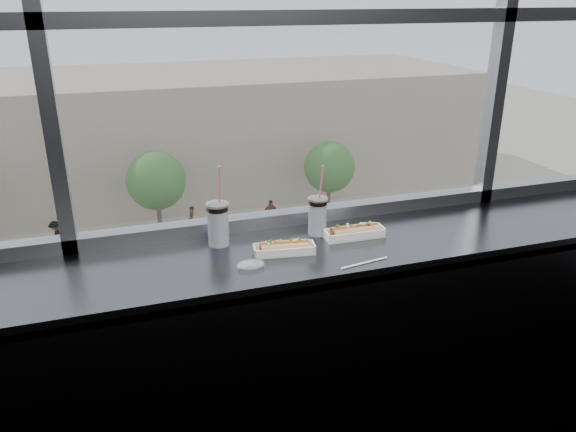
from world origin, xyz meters
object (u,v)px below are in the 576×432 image
object	(u,v)px
wrapper	(251,264)
pedestrian_c	(192,217)
hotdog_tray_left	(284,248)
car_far_b	(206,243)
hotdog_tray_right	(354,232)
car_near_c	(135,344)
car_near_d	(289,318)
car_far_c	(370,221)
pedestrian_a	(56,234)
loose_straw	(364,263)
soda_cup_right	(318,214)
tree_right	(329,167)
tree_center	(156,181)
soda_cup_left	(218,222)
pedestrian_d	(270,211)
car_near_e	(483,283)

from	to	relation	value
wrapper	pedestrian_c	world-z (taller)	wrapper
hotdog_tray_left	car_far_b	distance (m)	26.91
hotdog_tray_right	car_near_c	xyz separation A→B (m)	(-0.89, 16.24, -11.01)
car_near_d	car_near_c	bearing A→B (deg)	95.88
hotdog_tray_right	car_near_c	bearing A→B (deg)	94.40
car_far_c	car_near_c	bearing A→B (deg)	119.32
pedestrian_a	loose_straw	bearing A→B (deg)	8.25
soda_cup_right	pedestrian_c	xyz separation A→B (m)	(3.30, 28.29, -11.16)
car_far_c	tree_right	distance (m)	4.61
car_far_c	pedestrian_c	distance (m)	10.27
hotdog_tray_right	tree_center	xyz separation A→B (m)	(1.34, 28.24, -8.64)
wrapper	tree_right	size ratio (longest dim) A/B	0.02
loose_straw	car_far_b	size ratio (longest dim) A/B	0.03
pedestrian_a	soda_cup_right	bearing A→B (deg)	8.21
soda_cup_right	car_near_c	size ratio (longest dim) A/B	0.05
car_near_c	soda_cup_left	bearing A→B (deg)	-177.91
car_near_d	pedestrian_d	size ratio (longest dim) A/B	3.04
soda_cup_right	car_near_e	world-z (taller)	soda_cup_right
car_near_e	pedestrian_d	xyz separation A→B (m)	(-6.41, 11.72, -0.05)
pedestrian_a	car_near_e	bearing A→B (deg)	57.10
hotdog_tray_left	wrapper	bearing A→B (deg)	-145.15
hotdog_tray_left	car_far_c	xyz separation A→B (m)	(12.89, 24.30, -10.93)
soda_cup_right	tree_right	bearing A→B (deg)	67.27
loose_straw	wrapper	bearing A→B (deg)	156.70
wrapper	pedestrian_d	xyz separation A→B (m)	(8.32, 28.10, -11.07)
soda_cup_left	pedestrian_a	world-z (taller)	soda_cup_left
pedestrian_d	car_far_c	bearing A→B (deg)	-38.09
car_near_d	tree_right	distance (m)	13.86
soda_cup_right	car_far_b	xyz separation A→B (m)	(3.39, 24.16, -11.06)
car_far_c	soda_cup_left	bearing A→B (deg)	150.00
car_near_e	car_far_c	bearing A→B (deg)	15.56
car_far_b	pedestrian_d	bearing A→B (deg)	-57.23
tree_center	car_far_c	bearing A→B (deg)	-19.63
car_near_d	pedestrian_a	xyz separation A→B (m)	(-9.28, 11.91, 0.02)
hotdog_tray_left	car_near_e	world-z (taller)	hotdog_tray_left
car_far_b	pedestrian_a	world-z (taller)	car_far_b
car_far_b	tree_right	world-z (taller)	tree_right
soda_cup_right	pedestrian_a	bearing A→B (deg)	98.21
hotdog_tray_left	car_far_c	size ratio (longest dim) A/B	0.04
loose_straw	tree_center	size ratio (longest dim) A/B	0.04
car_far_c	tree_right	xyz separation A→B (m)	(-0.90, 4.00, 2.11)
hotdog_tray_left	car_far_b	bearing A→B (deg)	90.09
car_near_e	car_near_c	xyz separation A→B (m)	(-15.10, 0.00, 0.02)
soda_cup_right	car_far_c	distance (m)	29.43
car_near_d	car_near_c	world-z (taller)	car_near_c
soda_cup_left	soda_cup_right	size ratio (longest dim) A/B	1.10
car_far_b	pedestrian_a	size ratio (longest dim) A/B	3.07
loose_straw	car_near_d	size ratio (longest dim) A/B	0.04
car_near_d	soda_cup_left	bearing A→B (deg)	166.54
car_near_e	car_near_d	distance (m)	9.13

